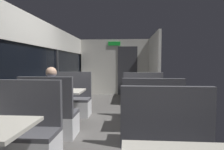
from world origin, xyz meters
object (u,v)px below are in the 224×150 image
Objects in this scene: bench_mid_window_facing_end at (50,118)px; bench_rear_aisle_facing_end at (151,124)px; bench_near_window_facing_entry at (23,138)px; seated_passenger at (51,106)px; bench_mid_window_facing_entry at (72,102)px; dining_table_rear_aisle at (147,98)px; dining_table_mid_window at (62,95)px; bench_rear_aisle_facing_entry at (143,105)px.

bench_mid_window_facing_end is 1.00× the size of bench_rear_aisle_facing_end.
bench_near_window_facing_entry is 1.01m from seated_passenger.
bench_mid_window_facing_entry reaches higher than dining_table_rear_aisle.
dining_table_rear_aisle is at bearing 15.59° from bench_mid_window_facing_end.
bench_near_window_facing_entry is 1.64m from dining_table_mid_window.
bench_rear_aisle_facing_end is at bearing -41.77° from bench_mid_window_facing_entry.
dining_table_rear_aisle is at bearing 90.00° from bench_rear_aisle_facing_end.
seated_passenger reaches higher than bench_mid_window_facing_entry.
dining_table_rear_aisle is (1.79, -0.20, 0.00)m from dining_table_mid_window.
bench_rear_aisle_facing_entry is (1.79, -0.20, 0.00)m from bench_mid_window_facing_entry.
bench_mid_window_facing_entry is 1.00× the size of bench_rear_aisle_facing_entry.
dining_table_mid_window is 2.03m from bench_rear_aisle_facing_end.
seated_passenger is (-1.79, -0.43, -0.10)m from dining_table_rear_aisle.
bench_mid_window_facing_end is 1.88m from dining_table_rear_aisle.
dining_table_mid_window is 0.77m from bench_mid_window_facing_entry.
bench_mid_window_facing_end is 1.22× the size of dining_table_rear_aisle.
bench_mid_window_facing_end is 1.80m from bench_rear_aisle_facing_end.
dining_table_rear_aisle is (1.79, 0.50, 0.31)m from bench_mid_window_facing_end.
bench_mid_window_facing_end is 1.40m from bench_mid_window_facing_entry.
bench_near_window_facing_entry is at bearing -130.27° from bench_rear_aisle_facing_entry.
seated_passenger reaches higher than bench_near_window_facing_entry.
seated_passenger is at bearing 90.00° from bench_mid_window_facing_end.
bench_rear_aisle_facing_entry is 2.13m from seated_passenger.
bench_mid_window_facing_entry is at bearing 90.00° from dining_table_mid_window.
dining_table_mid_window is 0.82× the size of bench_rear_aisle_facing_end.
bench_mid_window_facing_entry is at bearing 173.62° from bench_rear_aisle_facing_entry.
dining_table_mid_window is at bearing -164.41° from bench_rear_aisle_facing_entry.
bench_mid_window_facing_entry is 1.22× the size of dining_table_rear_aisle.
dining_table_rear_aisle is 1.84m from seated_passenger.
dining_table_mid_window is 0.77m from bench_mid_window_facing_end.
dining_table_rear_aisle is 0.82× the size of bench_rear_aisle_facing_end.
bench_rear_aisle_facing_end reaches higher than dining_table_mid_window.
bench_rear_aisle_facing_entry is at bearing 90.00° from dining_table_rear_aisle.
bench_rear_aisle_facing_end is 1.00× the size of bench_rear_aisle_facing_entry.
seated_passenger is at bearing -147.82° from bench_rear_aisle_facing_entry.
bench_mid_window_facing_entry is at bearing 90.00° from seated_passenger.
dining_table_mid_window is 0.71× the size of seated_passenger.
seated_passenger reaches higher than bench_rear_aisle_facing_end.
dining_table_rear_aisle is at bearing 13.42° from seated_passenger.
bench_mid_window_facing_entry is (0.00, 1.40, 0.00)m from bench_mid_window_facing_end.
bench_mid_window_facing_entry is (0.00, 0.70, -0.31)m from dining_table_mid_window.
bench_mid_window_facing_end is 0.22m from seated_passenger.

